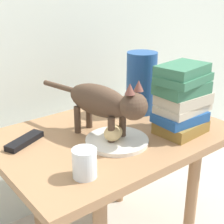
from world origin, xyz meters
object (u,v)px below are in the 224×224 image
(bread_roll, at_px, (113,133))
(green_vase, at_px, (141,83))
(side_table, at_px, (112,149))
(candle_jar, at_px, (85,165))
(plate, at_px, (117,141))
(tv_remote, at_px, (25,141))
(book_stack, at_px, (182,99))
(cat, at_px, (105,102))

(bread_roll, relative_size, green_vase, 0.32)
(bread_roll, bearing_deg, side_table, 54.22)
(side_table, distance_m, candle_jar, 0.32)
(plate, height_order, tv_remote, tv_remote)
(green_vase, bearing_deg, tv_remote, 177.35)
(book_stack, height_order, candle_jar, book_stack)
(cat, height_order, book_stack, book_stack)
(tv_remote, bearing_deg, book_stack, -52.74)
(side_table, bearing_deg, green_vase, 21.83)
(candle_jar, height_order, tv_remote, candle_jar)
(plate, bearing_deg, tv_remote, 142.98)
(side_table, bearing_deg, candle_jar, -143.07)
(cat, bearing_deg, candle_jar, -140.09)
(cat, distance_m, candle_jar, 0.27)
(candle_jar, distance_m, tv_remote, 0.30)
(tv_remote, bearing_deg, side_table, -45.91)
(side_table, height_order, bread_roll, bread_roll)
(plate, relative_size, book_stack, 0.86)
(side_table, relative_size, bread_roll, 10.36)
(bread_roll, bearing_deg, cat, 85.21)
(side_table, xyz_separation_m, book_stack, (0.20, -0.15, 0.20))
(bread_roll, height_order, green_vase, green_vase)
(plate, distance_m, candle_jar, 0.23)
(plate, xyz_separation_m, candle_jar, (-0.20, -0.11, 0.03))
(side_table, height_order, plate, plate)
(plate, relative_size, tv_remote, 1.44)
(side_table, distance_m, green_vase, 0.31)
(candle_jar, bearing_deg, plate, 27.66)
(cat, height_order, green_vase, green_vase)
(bread_roll, xyz_separation_m, cat, (0.00, 0.05, 0.09))
(book_stack, relative_size, tv_remote, 1.68)
(cat, xyz_separation_m, candle_jar, (-0.19, -0.16, -0.09))
(plate, distance_m, cat, 0.14)
(cat, distance_m, book_stack, 0.28)
(bread_roll, bearing_deg, plate, -16.09)
(bread_roll, xyz_separation_m, book_stack, (0.25, -0.08, 0.09))
(plate, bearing_deg, green_vase, 32.08)
(green_vase, bearing_deg, candle_jar, -149.80)
(green_vase, height_order, tv_remote, green_vase)
(bread_roll, xyz_separation_m, green_vase, (0.28, 0.16, 0.09))
(bread_roll, distance_m, cat, 0.11)
(plate, xyz_separation_m, bread_roll, (-0.01, 0.00, 0.03))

